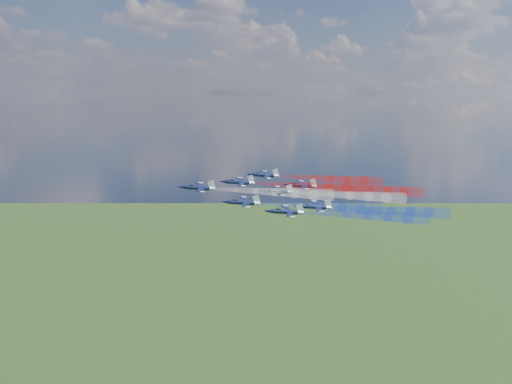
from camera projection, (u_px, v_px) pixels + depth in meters
jet_lead at (198, 188)px, 167.42m from camera, size 14.11×12.99×5.25m
trail_lead at (275, 192)px, 171.11m from camera, size 34.98×16.44×7.17m
jet_inner_left at (242, 203)px, 161.04m from camera, size 14.11×12.99×5.25m
trail_inner_left at (322, 207)px, 164.73m from camera, size 34.98×16.44×7.17m
jet_inner_right at (238, 182)px, 178.37m from camera, size 14.11×12.99×5.25m
trail_inner_right at (310, 186)px, 182.07m from camera, size 34.98×16.44×7.17m
jet_outer_left at (285, 212)px, 154.48m from camera, size 14.11×12.99×5.25m
trail_outer_left at (367, 216)px, 158.18m from camera, size 34.98×16.44×7.17m
jet_center_third at (277, 191)px, 172.85m from camera, size 14.11×12.99×5.25m
trail_center_third at (350, 195)px, 176.54m from camera, size 34.98×16.44×7.17m
jet_outer_right at (264, 175)px, 190.00m from camera, size 14.11×12.99×5.25m
trail_outer_right at (331, 179)px, 193.70m from camera, size 34.98×16.44×7.17m
jet_rear_left at (314, 207)px, 163.26m from camera, size 14.11×12.99×5.25m
trail_rear_left at (391, 211)px, 166.95m from camera, size 34.98×16.44×7.17m
jet_rear_right at (301, 185)px, 182.16m from camera, size 14.11×12.99×5.25m
trail_rear_right at (370, 189)px, 185.86m from camera, size 34.98×16.44×7.17m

